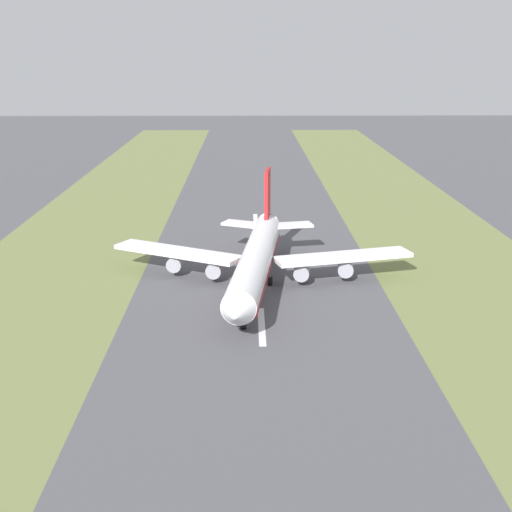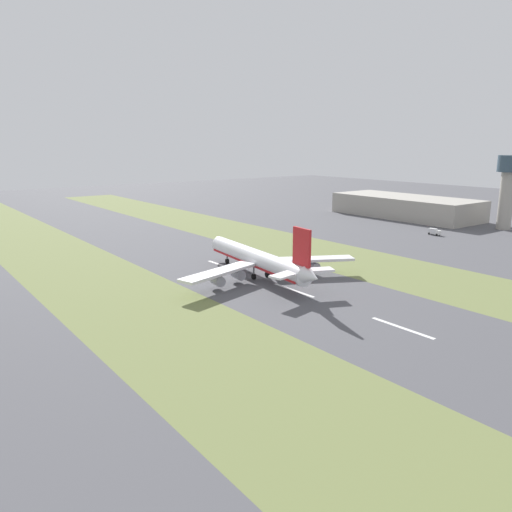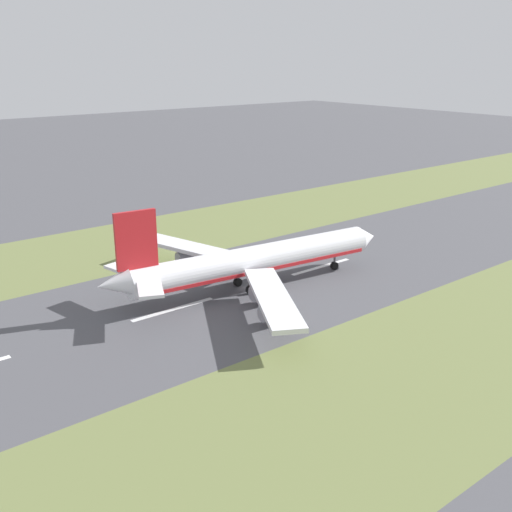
% 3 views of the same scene
% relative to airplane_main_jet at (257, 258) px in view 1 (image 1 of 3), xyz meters
% --- Properties ---
extents(ground_plane, '(800.00, 800.00, 0.00)m').
position_rel_airplane_main_jet_xyz_m(ground_plane, '(-0.49, 0.32, -6.02)').
color(ground_plane, '#4C4C51').
extents(grass_median_west, '(40.00, 600.00, 0.01)m').
position_rel_airplane_main_jet_xyz_m(grass_median_west, '(-45.49, 0.32, -6.02)').
color(grass_median_west, olive).
rests_on(grass_median_west, ground).
extents(grass_median_east, '(40.00, 600.00, 0.01)m').
position_rel_airplane_main_jet_xyz_m(grass_median_east, '(44.51, 0.32, -6.02)').
color(grass_median_east, olive).
rests_on(grass_median_east, ground).
extents(centreline_dash_near, '(1.20, 18.00, 0.01)m').
position_rel_airplane_main_jet_xyz_m(centreline_dash_near, '(-0.49, -58.11, -6.01)').
color(centreline_dash_near, silver).
rests_on(centreline_dash_near, ground).
extents(centreline_dash_mid, '(1.20, 18.00, 0.01)m').
position_rel_airplane_main_jet_xyz_m(centreline_dash_mid, '(-0.49, -18.11, -6.01)').
color(centreline_dash_mid, silver).
rests_on(centreline_dash_mid, ground).
extents(centreline_dash_far, '(1.20, 18.00, 0.01)m').
position_rel_airplane_main_jet_xyz_m(centreline_dash_far, '(-0.49, 21.89, -6.01)').
color(centreline_dash_far, silver).
rests_on(centreline_dash_far, ground).
extents(airplane_main_jet, '(63.71, 67.19, 20.20)m').
position_rel_airplane_main_jet_xyz_m(airplane_main_jet, '(0.00, 0.00, 0.00)').
color(airplane_main_jet, white).
rests_on(airplane_main_jet, ground).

